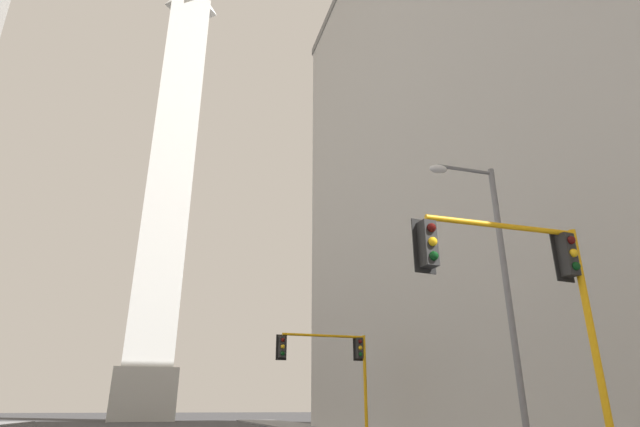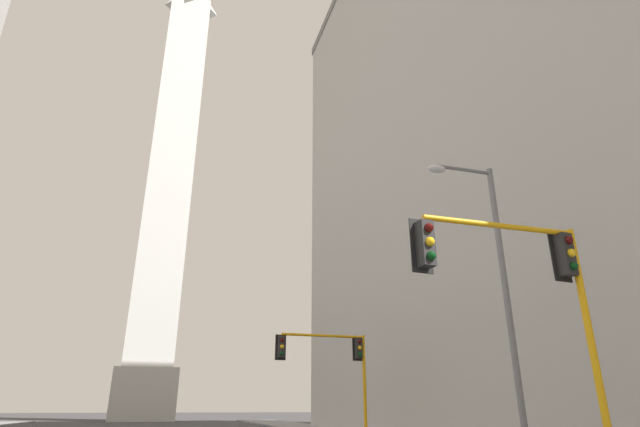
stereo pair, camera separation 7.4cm
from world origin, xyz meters
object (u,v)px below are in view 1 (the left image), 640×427
at_px(obelisk, 172,171).
at_px(traffic_light_near_right, 532,280).
at_px(traffic_light_mid_right, 335,359).
at_px(street_lamp, 497,275).

bearing_deg(obelisk, traffic_light_near_right, -81.02).
relative_size(traffic_light_mid_right, street_lamp, 0.58).
relative_size(obelisk, street_lamp, 8.20).
relative_size(traffic_light_mid_right, traffic_light_near_right, 0.90).
xyz_separation_m(traffic_light_mid_right, street_lamp, (1.10, -13.17, 1.49)).
bearing_deg(traffic_light_mid_right, street_lamp, -85.21).
distance_m(obelisk, street_lamp, 71.22).
xyz_separation_m(obelisk, street_lamp, (12.01, -62.72, -31.52)).
bearing_deg(street_lamp, traffic_light_mid_right, 94.79).
height_order(obelisk, traffic_light_mid_right, obelisk).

